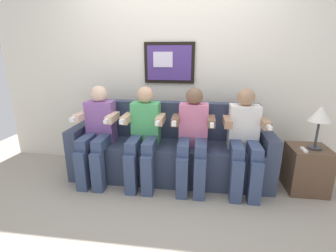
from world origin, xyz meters
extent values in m
plane|color=#9E9384|center=(0.00, 0.00, 0.00)|extent=(6.17, 6.17, 0.00)
cube|color=silver|center=(0.00, 0.77, 1.30)|extent=(4.75, 0.05, 2.60)
cube|color=black|center=(-0.06, 0.72, 1.35)|extent=(0.63, 0.03, 0.50)
cube|color=#4C337F|center=(-0.06, 0.71, 1.35)|extent=(0.55, 0.02, 0.42)
cube|color=silver|center=(-0.14, 0.70, 1.39)|extent=(0.24, 0.02, 0.18)
cube|color=#333D56|center=(0.00, 0.29, 0.23)|extent=(2.07, 0.58, 0.45)
cube|color=#333D56|center=(0.00, 0.51, 0.68)|extent=(2.07, 0.14, 0.45)
cube|color=#333D56|center=(-1.10, 0.29, 0.31)|extent=(0.14, 0.58, 0.62)
cube|color=#333D56|center=(1.10, 0.29, 0.31)|extent=(0.14, 0.58, 0.62)
cube|color=#8C59A5|center=(-0.82, 0.28, 0.69)|extent=(0.32, 0.20, 0.48)
sphere|color=beige|center=(-0.82, 0.28, 1.02)|extent=(0.19, 0.19, 0.19)
cube|color=#38476B|center=(-0.91, 0.08, 0.51)|extent=(0.12, 0.40, 0.12)
cube|color=#38476B|center=(-0.73, 0.08, 0.51)|extent=(0.12, 0.40, 0.12)
cube|color=#38476B|center=(-0.91, -0.12, 0.23)|extent=(0.12, 0.12, 0.45)
cube|color=#38476B|center=(-0.73, -0.12, 0.23)|extent=(0.12, 0.12, 0.45)
cube|color=beige|center=(-1.01, 0.16, 0.77)|extent=(0.08, 0.28, 0.08)
cube|color=beige|center=(-0.63, 0.16, 0.77)|extent=(0.08, 0.28, 0.08)
cube|color=white|center=(-0.63, 0.00, 0.78)|extent=(0.04, 0.13, 0.04)
cube|color=white|center=(-1.01, 0.00, 0.78)|extent=(0.04, 0.10, 0.04)
cube|color=#4CB266|center=(-0.27, 0.28, 0.69)|extent=(0.32, 0.20, 0.48)
sphere|color=tan|center=(-0.27, 0.28, 1.02)|extent=(0.19, 0.19, 0.19)
cube|color=#38476B|center=(-0.36, 0.08, 0.51)|extent=(0.12, 0.40, 0.12)
cube|color=#38476B|center=(-0.18, 0.08, 0.51)|extent=(0.12, 0.40, 0.12)
cube|color=#38476B|center=(-0.36, -0.12, 0.23)|extent=(0.12, 0.12, 0.45)
cube|color=#38476B|center=(-0.18, -0.12, 0.23)|extent=(0.12, 0.12, 0.45)
cube|color=tan|center=(-0.46, 0.16, 0.77)|extent=(0.08, 0.28, 0.08)
cube|color=tan|center=(-0.08, 0.16, 0.77)|extent=(0.08, 0.28, 0.08)
cube|color=white|center=(-0.08, 0.00, 0.78)|extent=(0.04, 0.13, 0.04)
cube|color=white|center=(-0.46, 0.00, 0.78)|extent=(0.04, 0.10, 0.04)
cube|color=pink|center=(0.27, 0.28, 0.69)|extent=(0.32, 0.20, 0.48)
sphere|color=brown|center=(0.27, 0.28, 1.02)|extent=(0.19, 0.19, 0.19)
cube|color=#38476B|center=(0.18, 0.08, 0.51)|extent=(0.12, 0.40, 0.12)
cube|color=#38476B|center=(0.36, 0.08, 0.51)|extent=(0.12, 0.40, 0.12)
cube|color=#38476B|center=(0.18, -0.12, 0.23)|extent=(0.12, 0.12, 0.45)
cube|color=#38476B|center=(0.36, -0.12, 0.23)|extent=(0.12, 0.12, 0.45)
cube|color=brown|center=(0.08, 0.16, 0.77)|extent=(0.08, 0.28, 0.08)
cube|color=brown|center=(0.46, 0.16, 0.77)|extent=(0.08, 0.28, 0.08)
cube|color=white|center=(0.46, 0.00, 0.78)|extent=(0.04, 0.13, 0.04)
cube|color=white|center=(0.08, 0.00, 0.78)|extent=(0.04, 0.10, 0.04)
cube|color=white|center=(0.82, 0.28, 0.69)|extent=(0.32, 0.20, 0.48)
sphere|color=#9E7556|center=(0.82, 0.28, 1.02)|extent=(0.19, 0.19, 0.19)
cube|color=#38476B|center=(0.73, 0.08, 0.51)|extent=(0.12, 0.40, 0.12)
cube|color=#38476B|center=(0.91, 0.08, 0.51)|extent=(0.12, 0.40, 0.12)
cube|color=#38476B|center=(0.73, -0.12, 0.23)|extent=(0.12, 0.12, 0.45)
cube|color=#38476B|center=(0.91, -0.12, 0.23)|extent=(0.12, 0.12, 0.45)
cube|color=#9E7556|center=(0.63, 0.16, 0.77)|extent=(0.08, 0.28, 0.08)
cube|color=#9E7556|center=(1.01, 0.16, 0.77)|extent=(0.08, 0.28, 0.08)
cube|color=white|center=(1.01, 0.00, 0.78)|extent=(0.04, 0.13, 0.04)
cube|color=brown|center=(1.52, 0.22, 0.25)|extent=(0.40, 0.40, 0.50)
cylinder|color=#333338|center=(1.56, 0.20, 0.51)|extent=(0.14, 0.14, 0.02)
cylinder|color=#333338|center=(1.56, 0.20, 0.66)|extent=(0.02, 0.02, 0.28)
cone|color=silver|center=(1.56, 0.20, 0.88)|extent=(0.22, 0.22, 0.16)
cube|color=white|center=(1.42, 0.12, 0.51)|extent=(0.04, 0.13, 0.02)
camera|label=1|loc=(0.35, -2.39, 1.47)|focal=26.03mm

